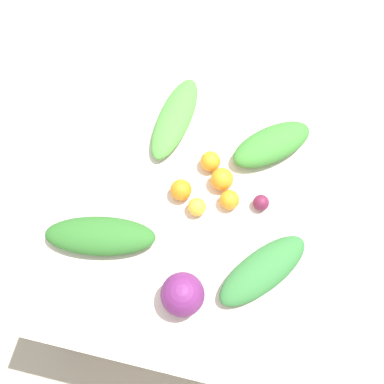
{
  "coord_description": "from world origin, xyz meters",
  "views": [
    {
      "loc": [
        -0.62,
        -0.14,
        2.19
      ],
      "look_at": [
        0.0,
        0.0,
        0.77
      ],
      "focal_mm": 40.0,
      "sensor_mm": 36.0,
      "label": 1
    }
  ],
  "objects": [
    {
      "name": "cabbage_purple",
      "position": [
        -0.38,
        -0.05,
        0.83
      ],
      "size": [
        0.14,
        0.14,
        0.14
      ],
      "primitive_type": "sphere",
      "color": "#6B2366",
      "rests_on": "dining_table"
    },
    {
      "name": "orange_2",
      "position": [
        0.13,
        -0.04,
        0.79
      ],
      "size": [
        0.08,
        0.08,
        0.08
      ],
      "primitive_type": "sphere",
      "color": "orange",
      "rests_on": "dining_table"
    },
    {
      "name": "greens_bunch_dandelion",
      "position": [
        0.25,
        -0.25,
        0.8
      ],
      "size": [
        0.32,
        0.34,
        0.09
      ],
      "primitive_type": "ellipsoid",
      "rotation": [
        0.0,
        0.0,
        2.28
      ],
      "color": "#3D8433",
      "rests_on": "dining_table"
    },
    {
      "name": "orange_1",
      "position": [
        0.06,
        -0.1,
        0.8
      ],
      "size": [
        0.08,
        0.08,
        0.08
      ],
      "primitive_type": "sphere",
      "color": "orange",
      "rests_on": "dining_table"
    },
    {
      "name": "dining_table",
      "position": [
        0.0,
        0.0,
        0.66
      ],
      "size": [
        1.22,
        1.01,
        0.75
      ],
      "color": "silver",
      "rests_on": "ground_plane"
    },
    {
      "name": "greens_bunch_scallion",
      "position": [
        -0.23,
        -0.29,
        0.79
      ],
      "size": [
        0.36,
        0.33,
        0.07
      ],
      "primitive_type": "ellipsoid",
      "rotation": [
        0.0,
        0.0,
        2.44
      ],
      "color": "#337538",
      "rests_on": "dining_table"
    },
    {
      "name": "orange_4",
      "position": [
        -0.06,
        -0.03,
        0.79
      ],
      "size": [
        0.07,
        0.07,
        0.07
      ],
      "primitive_type": "sphere",
      "color": "#F9A833",
      "rests_on": "dining_table"
    },
    {
      "name": "greens_bunch_kale",
      "position": [
        0.29,
        0.13,
        0.79
      ],
      "size": [
        0.4,
        0.17,
        0.07
      ],
      "primitive_type": "ellipsoid",
      "rotation": [
        0.0,
        0.0,
        6.16
      ],
      "color": "#4C933D",
      "rests_on": "dining_table"
    },
    {
      "name": "greens_bunch_beet_tops",
      "position": [
        -0.24,
        0.27,
        0.8
      ],
      "size": [
        0.21,
        0.4,
        0.09
      ],
      "primitive_type": "ellipsoid",
      "rotation": [
        0.0,
        0.0,
        1.75
      ],
      "color": "#2D6B28",
      "rests_on": "dining_table"
    },
    {
      "name": "orange_3",
      "position": [
        -0.01,
        0.04,
        0.79
      ],
      "size": [
        0.08,
        0.08,
        0.08
      ],
      "primitive_type": "sphere",
      "color": "orange",
      "rests_on": "dining_table"
    },
    {
      "name": "orange_0",
      "position": [
        -0.01,
        -0.14,
        0.79
      ],
      "size": [
        0.07,
        0.07,
        0.07
      ],
      "primitive_type": "sphere",
      "color": "orange",
      "rests_on": "dining_table"
    },
    {
      "name": "beet_root",
      "position": [
        0.01,
        -0.25,
        0.78
      ],
      "size": [
        0.06,
        0.06,
        0.06
      ],
      "primitive_type": "sphere",
      "color": "maroon",
      "rests_on": "dining_table"
    },
    {
      "name": "ground_plane",
      "position": [
        0.0,
        0.0,
        0.0
      ],
      "size": [
        8.0,
        8.0,
        0.0
      ],
      "primitive_type": "plane",
      "color": "#B2A899"
    }
  ]
}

